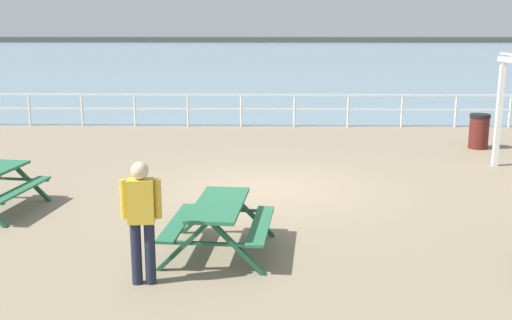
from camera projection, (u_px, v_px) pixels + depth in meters
name	position (u px, v px, depth m)	size (l,w,h in m)	color
ground_plane	(267.00, 193.00, 12.80)	(30.00, 24.00, 0.20)	gray
sea_band	(268.00, 55.00, 64.22)	(142.00, 90.00, 0.01)	gray
distant_shoreline	(269.00, 42.00, 106.15)	(142.00, 6.00, 1.80)	#4C4C47
seaward_railing	(268.00, 104.00, 20.17)	(23.07, 0.07, 1.08)	white
picnic_table_near_right	(219.00, 215.00, 9.11)	(1.68, 1.92, 0.80)	#286B47
visitor	(142.00, 215.00, 7.92)	(0.53, 0.25, 1.66)	#1E2338
litter_bin	(479.00, 131.00, 16.71)	(0.55, 0.55, 0.95)	#591E19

